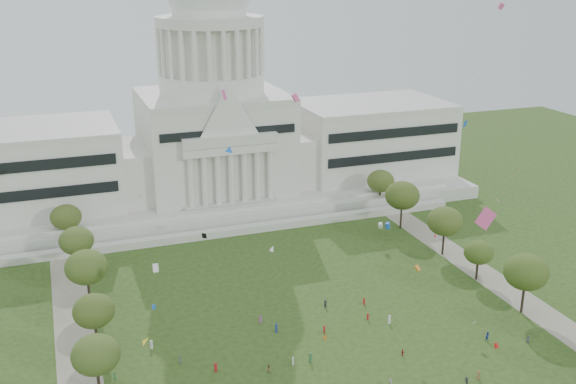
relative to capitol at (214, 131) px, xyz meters
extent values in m
cube|color=silver|center=(0.00, 1.41, -20.30)|extent=(160.00, 60.00, 4.00)
cube|color=silver|center=(0.00, -31.59, -21.30)|extent=(130.00, 3.00, 2.00)
cube|color=silver|center=(0.00, -23.59, -19.80)|extent=(140.00, 3.00, 5.00)
cube|color=silver|center=(-55.00, 0.41, -7.30)|extent=(50.00, 34.00, 22.00)
cube|color=silver|center=(55.00, 0.41, -7.30)|extent=(50.00, 34.00, 22.00)
cube|color=silver|center=(-27.00, -1.59, -10.30)|extent=(12.00, 26.00, 16.00)
cube|color=silver|center=(27.00, -1.59, -10.30)|extent=(12.00, 26.00, 16.00)
cube|color=silver|center=(0.00, 0.41, -4.30)|extent=(44.00, 38.00, 28.00)
cube|color=silver|center=(0.00, -19.59, -1.10)|extent=(28.00, 3.00, 2.40)
cube|color=black|center=(-55.00, -16.79, -5.30)|extent=(46.00, 0.40, 11.00)
cube|color=black|center=(55.00, -16.79, -5.30)|extent=(46.00, 0.40, 11.00)
cylinder|color=silver|center=(0.00, 0.41, 15.10)|extent=(32.00, 32.00, 6.00)
cylinder|color=silver|center=(0.00, 0.41, 25.10)|extent=(28.00, 28.00, 14.00)
cylinder|color=silver|center=(0.00, 0.41, 33.60)|extent=(32.40, 32.40, 3.00)
cylinder|color=silver|center=(0.00, 0.41, 39.10)|extent=(22.00, 22.00, 8.00)
cube|color=gray|center=(-48.00, -83.59, -22.28)|extent=(8.00, 160.00, 0.04)
cube|color=gray|center=(48.00, -83.59, -22.28)|extent=(8.00, 160.00, 0.04)
cylinder|color=black|center=(-45.04, -96.29, -19.56)|extent=(0.56, 0.56, 5.47)
ellipsoid|color=#38521E|center=(-45.04, -96.29, -13.77)|extent=(8.42, 8.42, 6.89)
cylinder|color=black|center=(44.17, -96.15, -19.19)|extent=(0.56, 0.56, 6.20)
ellipsoid|color=#345016|center=(44.17, -96.15, -12.62)|extent=(9.55, 9.55, 7.82)
cylinder|color=black|center=(-44.09, -79.67, -19.66)|extent=(0.56, 0.56, 5.27)
ellipsoid|color=#354918|center=(-44.09, -79.67, -14.07)|extent=(8.12, 8.12, 6.65)
cylinder|color=black|center=(44.40, -79.10, -20.02)|extent=(0.56, 0.56, 4.56)
ellipsoid|color=#355117|center=(44.40, -79.10, -15.19)|extent=(7.01, 7.01, 5.74)
cylinder|color=black|center=(-44.08, -61.17, -19.28)|extent=(0.56, 0.56, 6.03)
ellipsoid|color=#3A501C|center=(-44.08, -61.17, -12.89)|extent=(9.29, 9.29, 7.60)
cylinder|color=black|center=(44.76, -63.55, -19.31)|extent=(0.56, 0.56, 5.97)
ellipsoid|color=#40501D|center=(44.76, -63.55, -12.99)|extent=(9.19, 9.19, 7.52)
cylinder|color=black|center=(-45.22, -42.58, -19.59)|extent=(0.56, 0.56, 5.41)
ellipsoid|color=#3D4F1E|center=(-45.22, -42.58, -13.86)|extent=(8.33, 8.33, 6.81)
cylinder|color=black|center=(43.49, -43.40, -19.11)|extent=(0.56, 0.56, 6.37)
ellipsoid|color=#374717|center=(43.49, -43.40, -12.35)|extent=(9.82, 9.82, 8.03)
cylinder|color=black|center=(-46.87, -24.45, -19.64)|extent=(0.56, 0.56, 5.32)
ellipsoid|color=#3A4919|center=(-46.87, -24.45, -14.00)|extent=(8.19, 8.19, 6.70)
cylinder|color=black|center=(45.96, -25.46, -19.56)|extent=(0.56, 0.56, 5.47)
ellipsoid|color=#3F501C|center=(45.96, -25.46, -13.77)|extent=(8.42, 8.42, 6.89)
imported|color=#4C4C51|center=(37.38, -106.84, -21.52)|extent=(0.74, 0.89, 1.56)
imported|color=navy|center=(30.17, -103.57, -21.31)|extent=(1.04, 0.74, 1.98)
imported|color=#26262B|center=(17.32, -115.17, -21.42)|extent=(0.61, 1.14, 1.74)
imported|color=silver|center=(4.25, -110.90, -21.36)|extent=(0.92, 1.23, 1.86)
imported|color=olive|center=(-14.88, -99.19, -21.42)|extent=(0.99, 0.80, 1.75)
imported|color=#B21E1E|center=(11.30, -102.65, -21.58)|extent=(0.62, 0.91, 1.42)
cube|color=#B21E1E|center=(13.49, -81.23, -21.54)|extent=(0.47, 0.38, 1.52)
cube|color=#4C4C51|center=(-29.72, -90.72, -21.42)|extent=(0.32, 0.48, 1.76)
cube|color=#994C8C|center=(-10.76, -81.20, -21.47)|extent=(0.49, 0.51, 1.65)
cube|color=silver|center=(-34.05, -83.63, -21.36)|extent=(0.58, 0.55, 1.87)
cube|color=silver|center=(14.75, -90.79, -21.36)|extent=(0.55, 0.41, 1.88)
cube|color=#B21E1E|center=(11.18, -87.74, -21.55)|extent=(0.32, 0.43, 1.48)
cube|color=olive|center=(20.51, -114.29, -21.39)|extent=(0.56, 0.55, 1.82)
cube|color=navy|center=(-8.83, -85.98, -21.33)|extent=(0.55, 0.60, 1.93)
cube|color=silver|center=(-9.73, -98.39, -21.50)|extent=(0.43, 0.50, 1.60)
cube|color=#B21E1E|center=(0.42, -89.45, -21.48)|extent=(0.50, 0.50, 1.63)
cube|color=#26262B|center=(4.89, -79.45, -21.47)|extent=(0.46, 0.51, 1.64)
cube|color=#33723F|center=(-6.26, -98.59, -21.32)|extent=(0.42, 0.57, 1.95)
cube|color=#B21E1E|center=(-24.05, -95.63, -21.41)|extent=(0.55, 0.50, 1.77)
cube|color=#33723F|center=(-42.00, -91.60, -21.53)|extent=(0.37, 0.46, 1.53)
camera|label=1|loc=(-48.01, -201.72, 49.66)|focal=42.00mm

